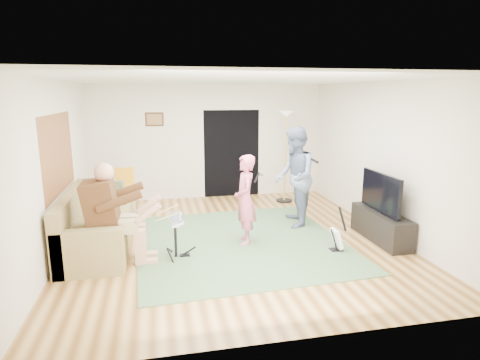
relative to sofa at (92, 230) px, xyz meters
name	(u,v)px	position (x,y,z in m)	size (l,w,h in m)	color
floor	(232,239)	(2.30, -0.04, -0.31)	(6.00, 6.00, 0.00)	brown
walls	(232,163)	(2.30, -0.04, 1.04)	(5.50, 6.00, 2.70)	beige
ceiling	(232,79)	(2.30, -0.04, 2.39)	(6.00, 6.00, 0.00)	white
window_blinds	(58,154)	(-0.44, 0.16, 1.24)	(2.05, 2.05, 0.00)	#95572E
doorway	(232,154)	(2.85, 2.95, 0.74)	(2.10, 2.10, 0.00)	black
picture_frame	(154,119)	(1.05, 2.95, 1.59)	(0.42, 0.03, 0.32)	#3F2314
area_rug	(240,242)	(2.40, -0.22, -0.31)	(3.41, 3.57, 0.02)	#44683F
sofa	(92,230)	(0.00, 0.00, 0.00)	(0.96, 2.33, 0.94)	olive
drummer	(117,224)	(0.45, -0.65, 0.28)	(0.99, 0.55, 1.52)	#4E2D15
drum_kit	(176,240)	(1.30, -0.65, -0.02)	(0.36, 0.65, 0.67)	black
singer	(245,200)	(2.48, -0.25, 0.44)	(0.55, 0.36, 1.50)	#CE5977
microphone	(257,177)	(2.68, -0.25, 0.81)	(0.06, 0.06, 0.24)	black
guitarist	(294,177)	(3.59, 0.47, 0.63)	(0.92, 0.71, 1.89)	slate
guitar_held	(305,159)	(3.79, 0.47, 0.97)	(0.12, 0.60, 0.26)	white
guitar_spare	(337,238)	(3.85, -0.91, -0.10)	(0.26, 0.24, 0.73)	black
torchiere_lamp	(286,140)	(3.96, 2.18, 1.12)	(0.38, 0.38, 2.10)	black
dining_chair	(126,198)	(0.39, 1.94, 0.03)	(0.43, 0.45, 0.95)	tan
tv_cabinet	(381,226)	(4.80, -0.59, -0.06)	(0.40, 1.40, 0.50)	black
television	(381,192)	(4.75, -0.59, 0.54)	(0.06, 1.13, 0.65)	black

